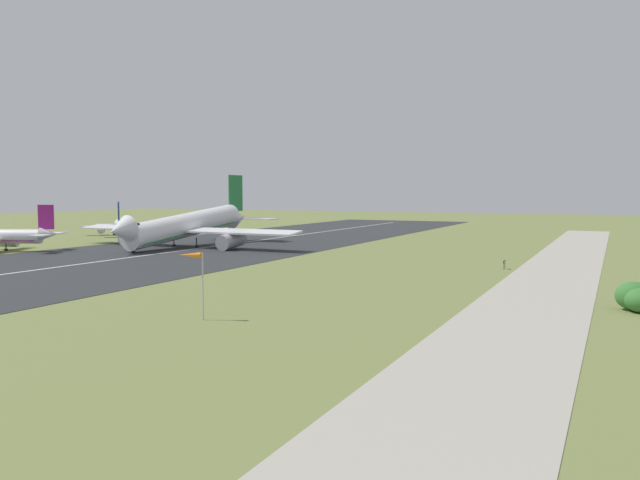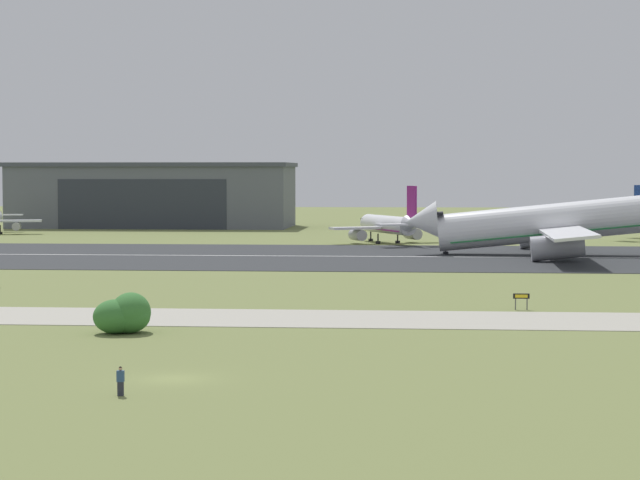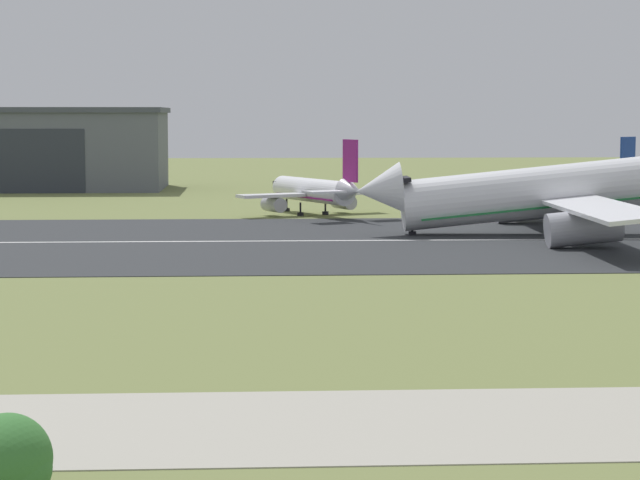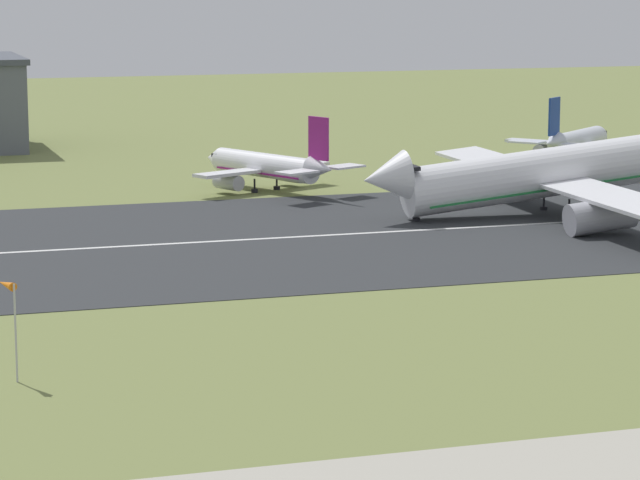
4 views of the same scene
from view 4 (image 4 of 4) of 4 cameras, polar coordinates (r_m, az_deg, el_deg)
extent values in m
plane|color=olive|center=(106.06, 6.23, -4.73)|extent=(611.41, 611.41, 0.00)
cube|color=#2B2D30|center=(155.50, -1.79, 0.06)|extent=(371.41, 55.28, 0.06)
cube|color=silver|center=(155.50, -1.79, 0.07)|extent=(334.27, 0.70, 0.01)
cylinder|color=white|center=(172.46, 8.99, 2.59)|extent=(36.93, 6.22, 9.08)
cone|color=white|center=(164.65, 2.47, 2.36)|extent=(5.57, 5.60, 5.95)
cube|color=black|center=(165.41, 3.36, 2.77)|extent=(1.23, 4.69, 0.55)
cube|color=#1E7238|center=(172.66, 8.98, 2.10)|extent=(32.77, 5.86, 3.45)
cube|color=white|center=(186.93, 6.64, 2.92)|extent=(6.30, 27.04, 0.97)
cylinder|color=#A8A8B2|center=(184.77, 6.56, 2.23)|extent=(7.50, 3.55, 4.09)
cube|color=white|center=(157.92, 11.27, 1.50)|extent=(6.30, 27.04, 0.97)
cylinder|color=#A8A8B2|center=(159.58, 10.52, 0.90)|extent=(7.50, 3.55, 4.09)
cylinder|color=black|center=(166.43, 3.65, 1.08)|extent=(0.24, 0.24, 2.25)
cylinder|color=black|center=(166.57, 3.65, 0.78)|extent=(0.84, 0.84, 0.44)
cylinder|color=black|center=(175.84, 8.43, 1.47)|extent=(0.24, 0.24, 2.25)
cylinder|color=black|center=(175.98, 8.42, 1.18)|extent=(0.84, 0.84, 0.44)
cylinder|color=black|center=(169.96, 9.36, 1.16)|extent=(0.24, 0.24, 2.25)
cylinder|color=black|center=(170.10, 9.35, 0.85)|extent=(0.84, 0.84, 0.44)
cylinder|color=white|center=(189.41, -2.09, 2.83)|extent=(10.11, 16.81, 3.07)
cone|color=white|center=(196.98, -3.99, 3.09)|extent=(3.95, 3.80, 3.07)
cone|color=white|center=(181.66, 0.06, 2.71)|extent=(4.07, 4.50, 2.76)
cube|color=black|center=(195.74, -3.72, 3.23)|extent=(2.83, 2.11, 0.44)
cube|color=#991E7A|center=(189.52, -2.09, 2.58)|extent=(9.24, 15.20, 0.20)
cube|color=white|center=(193.58, -0.85, 2.83)|extent=(9.02, 6.25, 0.40)
cylinder|color=#A8A8B2|center=(193.70, -1.11, 2.48)|extent=(3.42, 4.41, 1.90)
cube|color=white|center=(185.99, -3.52, 2.52)|extent=(9.02, 6.25, 0.40)
cylinder|color=#A8A8B2|center=(187.02, -3.47, 2.19)|extent=(3.42, 4.41, 1.90)
cube|color=#991E7A|center=(181.64, -0.06, 3.84)|extent=(1.68, 3.13, 5.21)
cube|color=white|center=(184.43, 0.91, 2.79)|extent=(5.49, 4.64, 0.24)
cube|color=white|center=(179.18, -0.88, 2.57)|extent=(5.49, 4.64, 0.24)
cylinder|color=black|center=(195.31, -3.51, 2.33)|extent=(0.24, 0.24, 1.72)
cylinder|color=black|center=(195.39, -3.51, 2.14)|extent=(0.84, 0.84, 0.44)
cylinder|color=black|center=(190.81, -1.64, 2.16)|extent=(0.24, 0.24, 1.72)
cylinder|color=black|center=(190.89, -1.64, 1.97)|extent=(0.84, 0.84, 0.44)
cylinder|color=black|center=(188.42, -2.48, 2.06)|extent=(0.24, 0.24, 1.72)
cylinder|color=black|center=(188.51, -2.48, 1.86)|extent=(0.84, 0.84, 0.44)
cylinder|color=silver|center=(221.21, 9.68, 3.71)|extent=(13.33, 11.93, 3.10)
cone|color=silver|center=(229.33, 10.53, 3.90)|extent=(4.13, 4.16, 3.10)
cone|color=silver|center=(212.66, 8.72, 3.64)|extent=(4.64, 4.53, 2.79)
cube|color=black|center=(227.85, 10.39, 4.02)|extent=(2.54, 2.72, 0.44)
cube|color=navy|center=(221.30, 9.68, 3.49)|extent=(12.10, 10.85, 0.20)
cube|color=silver|center=(219.22, 11.24, 3.46)|extent=(8.12, 8.96, 0.40)
cylinder|color=#A8A8B2|center=(220.11, 11.09, 3.17)|extent=(4.31, 4.06, 1.92)
cube|color=silver|center=(224.01, 8.21, 3.68)|extent=(8.12, 8.96, 0.40)
cylinder|color=#A8A8B2|center=(224.31, 8.43, 3.38)|extent=(4.31, 4.06, 1.92)
cube|color=navy|center=(212.80, 8.81, 4.62)|extent=(2.76, 2.39, 5.26)
cube|color=silver|center=(211.30, 9.72, 3.54)|extent=(5.31, 5.52, 0.24)
cube|color=silver|center=(214.39, 7.78, 3.69)|extent=(5.31, 5.52, 0.24)
cylinder|color=black|center=(227.19, 10.27, 3.25)|extent=(0.24, 0.24, 1.62)
cylinder|color=black|center=(227.26, 10.26, 3.10)|extent=(0.84, 0.84, 0.44)
cylinder|color=black|center=(220.59, 10.09, 3.06)|extent=(0.24, 0.24, 1.62)
cylinder|color=black|center=(220.66, 10.08, 2.91)|extent=(0.84, 0.84, 0.44)
cylinder|color=black|center=(222.00, 9.20, 3.13)|extent=(0.24, 0.24, 1.62)
cylinder|color=black|center=(222.07, 9.20, 2.98)|extent=(0.84, 0.84, 0.44)
cylinder|color=#B7B7BC|center=(102.49, -11.39, -3.46)|extent=(0.14, 0.14, 6.69)
cone|color=orange|center=(102.95, -11.74, -1.65)|extent=(1.28, 2.30, 0.60)
camera|label=1|loc=(75.31, -48.90, -4.40)|focal=35.00mm
camera|label=2|loc=(66.99, 99.73, -14.42)|focal=70.00mm
camera|label=3|loc=(48.98, 45.74, -9.59)|focal=70.00mm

